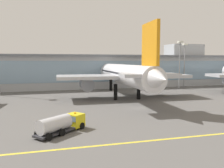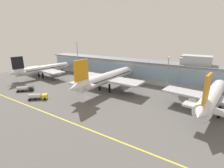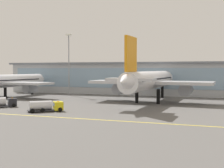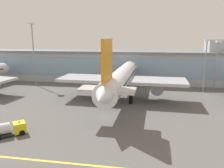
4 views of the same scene
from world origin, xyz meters
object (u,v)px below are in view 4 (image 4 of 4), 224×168
object	(u,v)px
apron_light_mast_east	(217,57)
fuel_tanker_truck	(4,130)
airliner_near_right	(121,78)
apron_light_mast_centre	(33,46)
apron_light_mast_west	(206,57)

from	to	relation	value
apron_light_mast_east	fuel_tanker_truck	bearing A→B (deg)	-136.66
airliner_near_right	apron_light_mast_centre	bearing A→B (deg)	69.62
airliner_near_right	apron_light_mast_east	bearing A→B (deg)	-56.79
apron_light_mast_west	apron_light_mast_centre	distance (m)	67.39
fuel_tanker_truck	apron_light_mast_centre	bearing A→B (deg)	70.82
fuel_tanker_truck	apron_light_mast_east	bearing A→B (deg)	3.08
airliner_near_right	apron_light_mast_west	size ratio (longest dim) A/B	2.95
apron_light_mast_east	apron_light_mast_west	bearing A→B (deg)	-138.08
airliner_near_right	apron_light_mast_west	xyz separation A→B (m)	(28.91, 16.02, 5.83)
apron_light_mast_centre	apron_light_mast_east	bearing A→B (deg)	3.84
apron_light_mast_centre	apron_light_mast_east	xyz separation A→B (m)	(72.45, 4.86, -3.87)
fuel_tanker_truck	apron_light_mast_centre	size ratio (longest dim) A/B	0.33
airliner_near_right	fuel_tanker_truck	xyz separation A→B (m)	(-20.43, -30.77, -5.75)
airliner_near_right	apron_light_mast_west	world-z (taller)	airliner_near_right
apron_light_mast_west	apron_light_mast_east	bearing A→B (deg)	41.92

